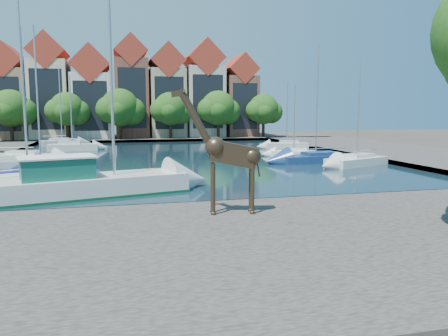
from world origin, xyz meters
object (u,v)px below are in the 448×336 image
(sailboat_left_a, at_px, (28,181))
(motorsailer, at_px, (86,180))
(giraffe_statue, at_px, (227,153))
(sailboat_right_a, at_px, (357,159))

(sailboat_left_a, bearing_deg, motorsailer, -36.85)
(giraffe_statue, height_order, sailboat_left_a, sailboat_left_a)
(giraffe_statue, relative_size, motorsailer, 0.45)
(motorsailer, xyz_separation_m, sailboat_right_a, (22.82, 8.98, -0.37))
(giraffe_statue, xyz_separation_m, motorsailer, (-6.48, 7.84, -2.17))
(motorsailer, distance_m, sailboat_left_a, 4.57)
(sailboat_left_a, distance_m, sailboat_right_a, 27.19)
(giraffe_statue, distance_m, sailboat_right_a, 23.58)
(giraffe_statue, distance_m, motorsailer, 10.40)
(motorsailer, bearing_deg, giraffe_statue, -50.42)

